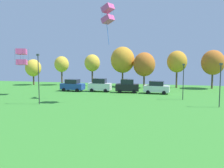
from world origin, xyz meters
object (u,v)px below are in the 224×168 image
light_post_1 (183,79)px  treeline_tree_3 (123,60)px  parked_car_leftmost (73,85)px  treeline_tree_2 (92,63)px  kite_flying_5 (108,14)px  parked_car_rightmost_in_row (157,87)px  parked_car_third_from_left (127,86)px  treeline_tree_0 (33,68)px  light_post_2 (220,82)px  kite_flying_0 (22,57)px  treeline_tree_5 (177,62)px  treeline_tree_1 (62,64)px  treeline_tree_4 (144,64)px  light_post_0 (39,76)px  treeline_tree_6 (213,63)px  parked_car_second_from_left (100,85)px

light_post_1 → treeline_tree_3: treeline_tree_3 is taller
parked_car_leftmost → treeline_tree_2: size_ratio=0.63×
kite_flying_5 → parked_car_rightmost_in_row: bearing=60.8°
parked_car_third_from_left → treeline_tree_0: 25.29m
parked_car_rightmost_in_row → light_post_2: 13.31m
kite_flying_0 → treeline_tree_5: size_ratio=0.35×
treeline_tree_1 → treeline_tree_4: treeline_tree_4 is taller
kite_flying_5 → treeline_tree_0: bearing=140.3°
parked_car_rightmost_in_row → light_post_0: (-14.61, -13.58, 2.61)m
light_post_2 → treeline_tree_6: (2.56, 20.49, 2.22)m
kite_flying_5 → light_post_1: 14.33m
parked_car_third_from_left → treeline_tree_2: 14.51m
parked_car_third_from_left → treeline_tree_5: bearing=41.7°
parked_car_second_from_left → treeline_tree_2: 11.46m
parked_car_second_from_left → treeline_tree_4: 11.36m
light_post_2 → treeline_tree_2: (-23.10, 20.47, 2.06)m
parked_car_leftmost → treeline_tree_3: treeline_tree_3 is taller
parked_car_leftmost → treeline_tree_3: (7.77, 9.38, 4.76)m
light_post_1 → light_post_2: light_post_2 is taller
kite_flying_5 → light_post_1: (10.04, 5.23, -8.79)m
treeline_tree_3 → kite_flying_0: bearing=-131.7°
light_post_1 → treeline_tree_6: bearing=67.1°
kite_flying_0 → light_post_1: 26.13m
parked_car_second_from_left → parked_car_rightmost_in_row: bearing=-3.1°
parked_car_leftmost → light_post_0: (0.95, -13.50, 2.59)m
parked_car_rightmost_in_row → light_post_2: (8.11, -10.36, 2.01)m
kite_flying_5 → treeline_tree_0: size_ratio=0.88×
kite_flying_5 → light_post_2: bearing=1.4°
kite_flying_0 → treeline_tree_5: 30.36m
kite_flying_0 → treeline_tree_2: (6.84, 16.58, -1.16)m
kite_flying_5 → treeline_tree_5: 23.73m
parked_car_rightmost_in_row → treeline_tree_1: 24.76m
treeline_tree_5 → parked_car_second_from_left: bearing=-145.5°
treeline_tree_3 → treeline_tree_0: bearing=-177.5°
parked_car_second_from_left → light_post_0: (-4.24, -13.99, 2.51)m
parked_car_leftmost → light_post_0: bearing=-82.7°
light_post_1 → treeline_tree_5: treeline_tree_5 is taller
treeline_tree_3 → parked_car_rightmost_in_row: bearing=-50.1°
parked_car_second_from_left → treeline_tree_4: bearing=45.8°
treeline_tree_0 → kite_flying_5: bearing=-39.7°
kite_flying_5 → light_post_0: bearing=-161.6°
parked_car_second_from_left → treeline_tree_2: treeline_tree_2 is taller
light_post_0 → treeline_tree_2: treeline_tree_2 is taller
parked_car_third_from_left → treeline_tree_4: size_ratio=0.58×
parked_car_leftmost → parked_car_second_from_left: size_ratio=1.07×
treeline_tree_4 → treeline_tree_3: bearing=167.2°
parked_car_third_from_left → treeline_tree_3: bearing=99.4°
kite_flying_0 → light_post_2: kite_flying_0 is taller
parked_car_second_from_left → light_post_0: 14.83m
parked_car_second_from_left → parked_car_rightmost_in_row: size_ratio=0.94×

